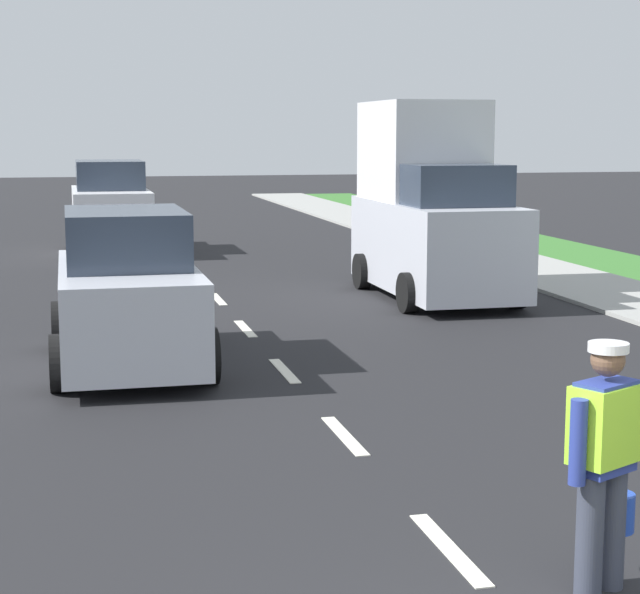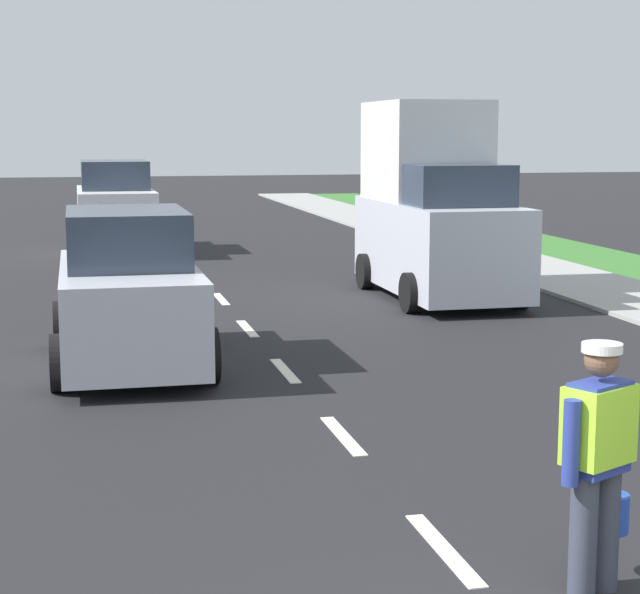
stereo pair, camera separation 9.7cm
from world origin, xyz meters
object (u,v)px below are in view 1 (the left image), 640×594
(road_worker, at_px, (605,454))
(delivery_truck, at_px, (432,209))
(car_oncoming_second, at_px, (111,210))
(car_oncoming_lead, at_px, (127,294))

(road_worker, height_order, delivery_truck, delivery_truck)
(road_worker, distance_m, car_oncoming_second, 21.22)
(delivery_truck, distance_m, car_oncoming_lead, 7.43)
(delivery_truck, bearing_deg, car_oncoming_lead, -140.85)
(car_oncoming_lead, bearing_deg, delivery_truck, 39.15)
(road_worker, height_order, car_oncoming_lead, car_oncoming_lead)
(car_oncoming_lead, xyz_separation_m, car_oncoming_second, (0.36, 13.39, 0.13))
(road_worker, xyz_separation_m, car_oncoming_second, (-2.25, 21.10, 0.13))
(road_worker, bearing_deg, car_oncoming_second, 96.07)
(delivery_truck, xyz_separation_m, car_oncoming_lead, (-5.74, -4.67, -0.68))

